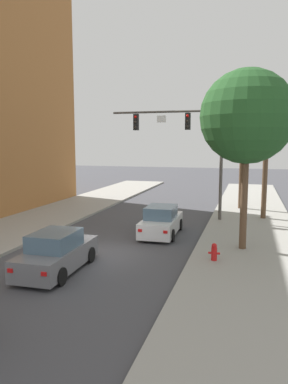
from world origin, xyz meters
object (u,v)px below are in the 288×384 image
at_px(traffic_signal_mast, 189,137).
at_px(street_tree_nearest, 247,117).
at_px(fire_hydrant, 214,252).
at_px(car_following_grey, 57,253).
at_px(street_tree_second, 267,123).
at_px(car_lead_white, 161,222).
at_px(street_tree_third, 243,127).

bearing_deg(traffic_signal_mast, street_tree_nearest, -60.26).
relative_size(traffic_signal_mast, fire_hydrant, 10.42).
relative_size(traffic_signal_mast, car_following_grey, 1.76).
xyz_separation_m(traffic_signal_mast, fire_hydrant, (2.49, -8.40, -4.87)).
bearing_deg(street_tree_second, car_following_grey, -123.33).
bearing_deg(street_tree_second, street_tree_nearest, -98.73).
bearing_deg(car_following_grey, traffic_signal_mast, 73.30).
bearing_deg(street_tree_nearest, fire_hydrant, -117.14).
relative_size(car_lead_white, fire_hydrant, 5.95).
bearing_deg(street_tree_second, traffic_signal_mast, -165.44).
relative_size(car_lead_white, street_tree_nearest, 0.53).
bearing_deg(car_following_grey, street_tree_second, 56.67).
height_order(car_following_grey, fire_hydrant, car_following_grey).
bearing_deg(street_tree_third, street_tree_nearest, -88.03).
distance_m(car_lead_white, fire_hydrant, 5.25).
relative_size(traffic_signal_mast, car_lead_white, 1.75).
bearing_deg(traffic_signal_mast, fire_hydrant, -73.47).
xyz_separation_m(car_lead_white, street_tree_second, (5.47, 5.50, 5.49)).
relative_size(traffic_signal_mast, street_tree_nearest, 0.93).
bearing_deg(car_lead_white, street_tree_third, 65.97).
bearing_deg(fire_hydrant, street_tree_nearest, 62.86).
bearing_deg(street_tree_second, car_lead_white, -134.83).
bearing_deg(car_lead_white, street_tree_nearest, -24.87).
height_order(car_lead_white, street_tree_third, street_tree_third).
relative_size(car_lead_white, street_tree_third, 0.57).
height_order(car_following_grey, street_tree_third, street_tree_third).
distance_m(car_lead_white, car_following_grey, 7.19).
bearing_deg(fire_hydrant, car_lead_white, 128.01).
distance_m(traffic_signal_mast, fire_hydrant, 10.03).
distance_m(traffic_signal_mast, street_tree_second, 4.97).
bearing_deg(car_lead_white, street_tree_second, 45.17).
relative_size(fire_hydrant, street_tree_third, 0.10).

